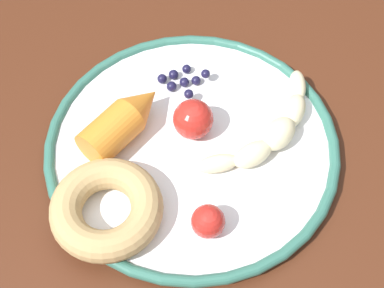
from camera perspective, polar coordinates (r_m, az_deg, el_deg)
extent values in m
cube|color=#4A2312|center=(0.60, 0.57, -4.58)|extent=(1.09, 0.76, 0.03)
cube|color=#462616|center=(1.23, 15.40, 7.48)|extent=(0.05, 0.05, 0.70)
cylinder|color=white|center=(0.61, 0.00, -0.31)|extent=(0.31, 0.31, 0.01)
torus|color=#326A5A|center=(0.60, 0.00, 0.00)|extent=(0.32, 0.32, 0.01)
ellipsoid|color=beige|center=(0.57, 2.86, -2.40)|extent=(0.05, 0.03, 0.02)
ellipsoid|color=beige|center=(0.58, 6.28, -1.06)|extent=(0.05, 0.03, 0.02)
ellipsoid|color=beige|center=(0.60, 8.91, 1.06)|extent=(0.05, 0.05, 0.03)
ellipsoid|color=beige|center=(0.62, 10.41, 3.37)|extent=(0.05, 0.05, 0.02)
ellipsoid|color=beige|center=(0.65, 10.79, 5.84)|extent=(0.04, 0.05, 0.02)
cylinder|color=orange|center=(0.59, -8.41, 1.14)|extent=(0.07, 0.07, 0.04)
cone|color=orange|center=(0.61, -5.05, 4.25)|extent=(0.06, 0.06, 0.04)
torus|color=tan|center=(0.55, -8.81, -6.61)|extent=(0.15, 0.15, 0.03)
sphere|color=#191638|center=(0.65, -1.92, 7.16)|extent=(0.01, 0.01, 0.01)
sphere|color=#191638|center=(0.64, -0.79, 6.39)|extent=(0.01, 0.01, 0.01)
sphere|color=#191638|center=(0.64, -2.12, 5.95)|extent=(0.01, 0.01, 0.01)
sphere|color=#191638|center=(0.66, -0.56, 7.74)|extent=(0.01, 0.01, 0.01)
sphere|color=#191638|center=(0.65, 0.42, 6.56)|extent=(0.01, 0.01, 0.01)
sphere|color=#191638|center=(0.65, -3.10, 6.74)|extent=(0.01, 0.01, 0.01)
sphere|color=#191638|center=(0.64, 1.41, 7.24)|extent=(0.01, 0.01, 0.01)
sphere|color=#191638|center=(0.62, -0.34, 5.17)|extent=(0.01, 0.01, 0.01)
sphere|color=red|center=(0.59, 0.12, 2.58)|extent=(0.04, 0.04, 0.04)
sphere|color=red|center=(0.54, 1.67, -7.97)|extent=(0.03, 0.03, 0.03)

